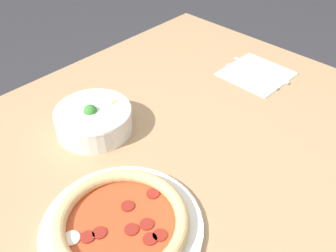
# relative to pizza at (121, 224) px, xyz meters

# --- Properties ---
(dining_table) EXTENTS (1.37, 1.02, 0.75)m
(dining_table) POSITION_rel_pizza_xyz_m (0.15, 0.06, -0.11)
(dining_table) COLOR tan
(dining_table) RESTS_ON ground_plane
(pizza) EXTENTS (0.30, 0.30, 0.04)m
(pizza) POSITION_rel_pizza_xyz_m (0.00, 0.00, 0.00)
(pizza) COLOR white
(pizza) RESTS_ON dining_table
(bowl) EXTENTS (0.19, 0.19, 0.08)m
(bowl) POSITION_rel_pizza_xyz_m (0.15, 0.27, 0.02)
(bowl) COLOR white
(bowl) RESTS_ON dining_table
(napkin) EXTENTS (0.18, 0.18, 0.00)m
(napkin) POSITION_rel_pizza_xyz_m (0.64, 0.12, -0.02)
(napkin) COLOR white
(napkin) RESTS_ON dining_table
(fork) EXTENTS (0.02, 0.18, 0.00)m
(fork) POSITION_rel_pizza_xyz_m (0.61, 0.12, -0.01)
(fork) COLOR silver
(fork) RESTS_ON napkin
(knife) EXTENTS (0.02, 0.20, 0.01)m
(knife) POSITION_rel_pizza_xyz_m (0.66, 0.11, -0.01)
(knife) COLOR silver
(knife) RESTS_ON napkin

